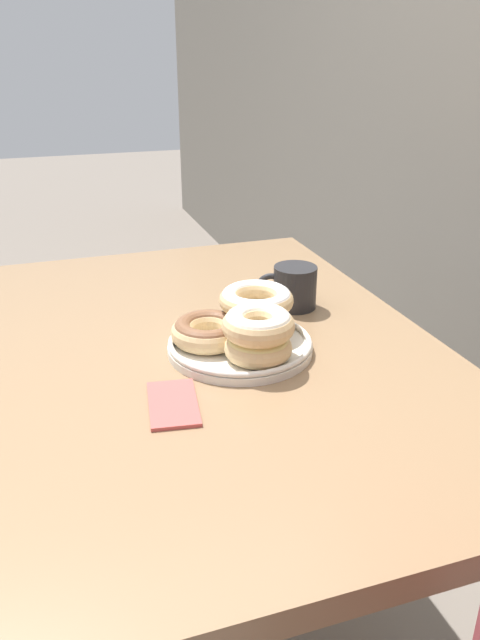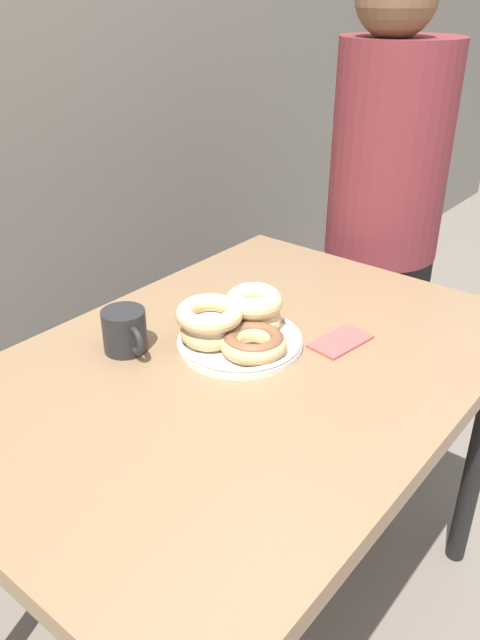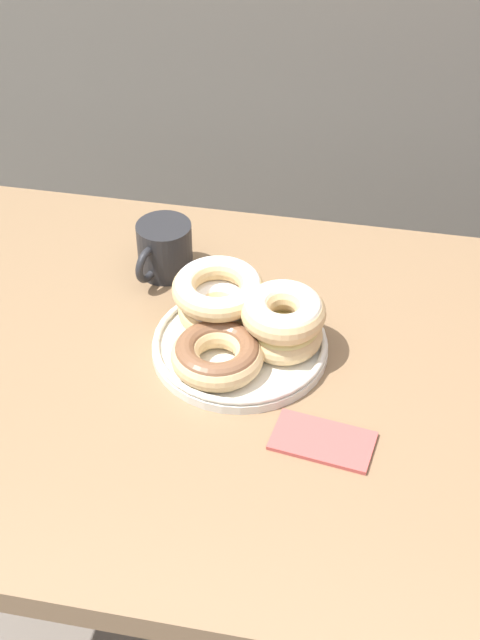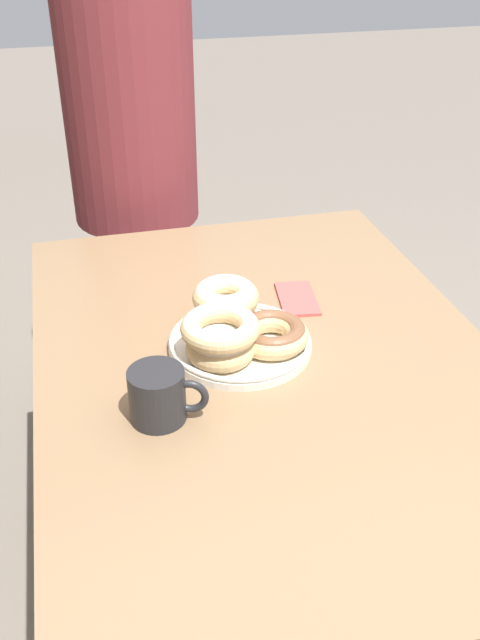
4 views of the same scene
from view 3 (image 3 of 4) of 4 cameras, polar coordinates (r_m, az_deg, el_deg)
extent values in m
cube|color=#846647|center=(1.29, -2.18, -3.68)|extent=(1.16, 0.81, 0.04)
cylinder|color=black|center=(1.93, -14.80, -2.61)|extent=(0.05, 0.05, 0.72)
cylinder|color=silver|center=(1.30, 0.00, -1.79)|extent=(0.26, 0.26, 0.01)
torus|color=silver|center=(1.29, 0.00, -1.39)|extent=(0.25, 0.25, 0.01)
torus|color=#D6B27A|center=(1.28, 2.76, -0.92)|extent=(0.15, 0.15, 0.04)
torus|color=#E0D17F|center=(1.28, 2.76, -0.70)|extent=(0.14, 0.14, 0.03)
torus|color=#D6B27A|center=(1.32, -1.44, 0.67)|extent=(0.17, 0.17, 0.04)
torus|color=white|center=(1.31, -1.45, 0.93)|extent=(0.16, 0.16, 0.03)
torus|color=#D6B27A|center=(1.24, -1.46, -2.28)|extent=(0.18, 0.18, 0.04)
torus|color=brown|center=(1.24, -1.47, -2.04)|extent=(0.17, 0.17, 0.03)
torus|color=#D6B27A|center=(1.25, 2.79, 0.49)|extent=(0.15, 0.15, 0.04)
torus|color=silver|center=(1.25, 2.80, 0.76)|extent=(0.14, 0.14, 0.03)
torus|color=#D6B27A|center=(1.29, -1.41, 2.02)|extent=(0.17, 0.17, 0.04)
torus|color=white|center=(1.29, -1.41, 2.24)|extent=(0.16, 0.16, 0.03)
cylinder|color=#232326|center=(1.43, -4.83, 4.61)|extent=(0.09, 0.09, 0.09)
cylinder|color=#382114|center=(1.41, -4.92, 5.85)|extent=(0.07, 0.07, 0.00)
torus|color=#232326|center=(1.40, -5.92, 3.55)|extent=(0.03, 0.06, 0.06)
cube|color=#BC4C47|center=(1.18, 5.31, -7.71)|extent=(0.14, 0.09, 0.01)
camera|label=1|loc=(1.05, 54.78, 1.19)|focal=35.00mm
camera|label=2|loc=(1.09, -63.27, 6.16)|focal=35.00mm
camera|label=4|loc=(1.71, -39.06, 27.52)|focal=40.00mm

